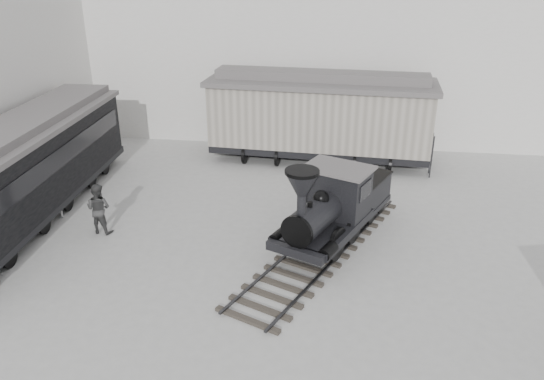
# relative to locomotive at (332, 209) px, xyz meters

# --- Properties ---
(ground) EXTENTS (90.00, 90.00, 0.00)m
(ground) POSITION_rel_locomotive_xyz_m (-1.45, -4.12, -1.18)
(ground) COLOR #9E9E9B
(north_wall) EXTENTS (34.00, 2.51, 11.00)m
(north_wall) POSITION_rel_locomotive_xyz_m (-1.45, 10.86, 4.37)
(north_wall) COLOR silver
(north_wall) RESTS_ON ground
(locomotive) EXTENTS (5.47, 9.08, 3.20)m
(locomotive) POSITION_rel_locomotive_xyz_m (0.00, 0.00, 0.00)
(locomotive) COLOR black
(locomotive) RESTS_ON ground
(boxcar) EXTENTS (10.27, 3.79, 4.13)m
(boxcar) POSITION_rel_locomotive_xyz_m (-0.82, 7.67, 0.99)
(boxcar) COLOR black
(boxcar) RESTS_ON ground
(passenger_coach) EXTENTS (3.10, 12.56, 3.34)m
(passenger_coach) POSITION_rel_locomotive_xyz_m (-10.79, 0.60, 0.66)
(passenger_coach) COLOR black
(passenger_coach) RESTS_ON ground
(visitor_a) EXTENTS (0.77, 0.69, 1.76)m
(visitor_a) POSITION_rel_locomotive_xyz_m (-9.94, 0.42, -0.30)
(visitor_a) COLOR silver
(visitor_a) RESTS_ON ground
(visitor_b) EXTENTS (0.95, 0.78, 1.78)m
(visitor_b) POSITION_rel_locomotive_xyz_m (-7.87, -0.38, -0.29)
(visitor_b) COLOR #393939
(visitor_b) RESTS_ON ground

